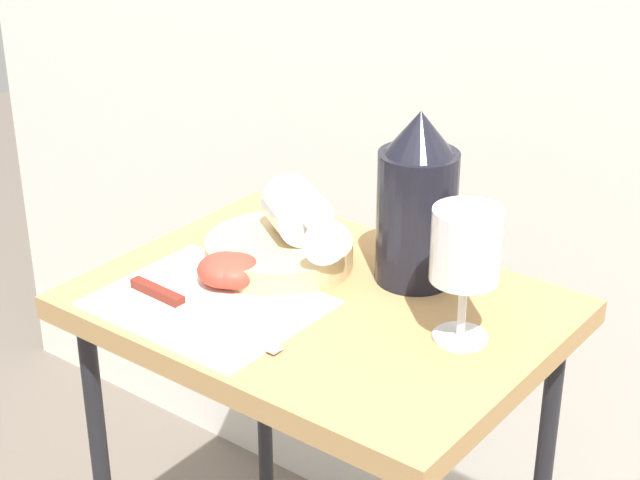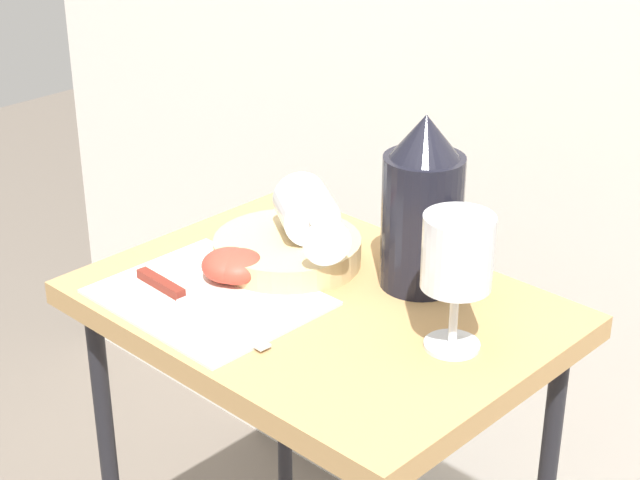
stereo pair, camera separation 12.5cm
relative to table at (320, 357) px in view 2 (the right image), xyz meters
name	(u,v)px [view 2 (the right image)]	position (x,y,z in m)	size (l,w,h in m)	color
table	(320,357)	(0.00, 0.00, 0.00)	(0.56, 0.42, 0.74)	#AD8451
linen_napkin	(209,297)	(-0.10, -0.09, 0.09)	(0.26, 0.21, 0.00)	silver
basket_tray	(287,251)	(-0.10, 0.04, 0.10)	(0.19, 0.19, 0.04)	tan
pitcher	(423,218)	(0.06, 0.12, 0.18)	(0.15, 0.10, 0.22)	black
wine_glass_upright	(457,259)	(0.19, 0.02, 0.19)	(0.08, 0.08, 0.16)	silver
wine_glass_tipped_near	(307,211)	(-0.08, 0.06, 0.16)	(0.15, 0.13, 0.07)	silver
apple_half_left	(229,265)	(-0.11, -0.05, 0.11)	(0.07, 0.07, 0.04)	#CC3D2D
apple_half_right	(238,266)	(-0.10, -0.04, 0.11)	(0.07, 0.07, 0.04)	#CC3D2D
knife	(181,296)	(-0.12, -0.12, 0.09)	(0.24, 0.03, 0.01)	silver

